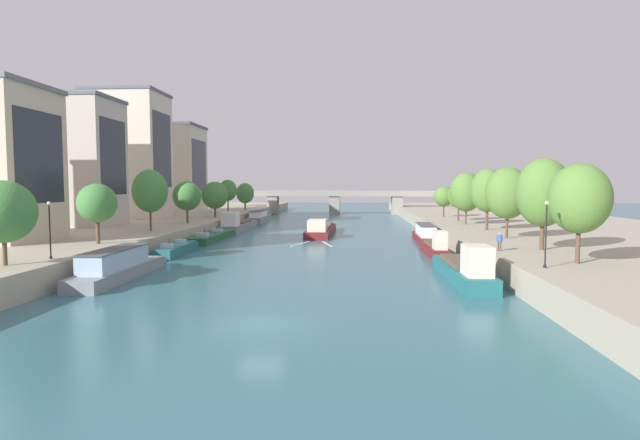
{
  "coord_description": "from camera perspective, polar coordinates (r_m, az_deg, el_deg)",
  "views": [
    {
      "loc": [
        5.2,
        -27.86,
        7.91
      ],
      "look_at": [
        0.0,
        50.1,
        2.48
      ],
      "focal_mm": 28.39,
      "sensor_mm": 36.0,
      "label": 1
    }
  ],
  "objects": [
    {
      "name": "ground_plane",
      "position": [
        29.42,
        -6.64,
        -11.64
      ],
      "size": [
        400.0,
        400.0,
        0.0
      ],
      "primitive_type": "plane",
      "color": "#336675"
    },
    {
      "name": "quay_left",
      "position": [
        92.28,
        -21.91,
        -0.58
      ],
      "size": [
        36.0,
        170.0,
        2.08
      ],
      "primitive_type": "cube",
      "color": "#A89E89",
      "rests_on": "ground"
    },
    {
      "name": "quay_right",
      "position": [
        88.27,
        23.42,
        -0.81
      ],
      "size": [
        36.0,
        170.0,
        2.08
      ],
      "primitive_type": "cube",
      "color": "#A89E89",
      "rests_on": "ground"
    },
    {
      "name": "barge_midriver",
      "position": [
        80.48,
        0.1,
        -1.05
      ],
      "size": [
        4.14,
        19.57,
        2.81
      ],
      "color": "maroon",
      "rests_on": "ground"
    },
    {
      "name": "wake_behind_barge",
      "position": [
        67.8,
        -0.68,
        -2.71
      ],
      "size": [
        5.6,
        5.96,
        0.03
      ],
      "color": "#A5D1DB",
      "rests_on": "ground"
    },
    {
      "name": "moored_boat_left_near",
      "position": [
        45.81,
        -21.83,
        -4.85
      ],
      "size": [
        2.76,
        14.24,
        2.64
      ],
      "color": "gray",
      "rests_on": "ground"
    },
    {
      "name": "moored_boat_left_gap_after",
      "position": [
        60.02,
        -15.92,
        -3.19
      ],
      "size": [
        2.41,
        10.81,
        2.2
      ],
      "color": "#23666B",
      "rests_on": "ground"
    },
    {
      "name": "moored_boat_left_downstream",
      "position": [
        74.12,
        -12.13,
        -1.84
      ],
      "size": [
        3.42,
        14.84,
        2.08
      ],
      "color": "#235633",
      "rests_on": "ground"
    },
    {
      "name": "moored_boat_left_upstream",
      "position": [
        89.21,
        -9.31,
        -0.52
      ],
      "size": [
        3.58,
        16.51,
        3.43
      ],
      "color": "gray",
      "rests_on": "ground"
    },
    {
      "name": "moored_boat_left_second",
      "position": [
        107.41,
        -6.92,
        0.3
      ],
      "size": [
        3.32,
        14.4,
        2.53
      ],
      "color": "gray",
      "rests_on": "ground"
    },
    {
      "name": "moored_boat_right_downstream",
      "position": [
        43.26,
        15.94,
        -5.36
      ],
      "size": [
        2.81,
        14.4,
        3.45
      ],
      "color": "#23666B",
      "rests_on": "ground"
    },
    {
      "name": "moored_boat_right_lone",
      "position": [
        58.09,
        12.81,
        -3.05
      ],
      "size": [
        1.97,
        10.49,
        3.07
      ],
      "color": "maroon",
      "rests_on": "ground"
    },
    {
      "name": "moored_boat_right_gap_after",
      "position": [
        71.57,
        11.77,
        -1.6
      ],
      "size": [
        2.8,
        13.45,
        2.53
      ],
      "color": "maroon",
      "rests_on": "ground"
    },
    {
      "name": "tree_left_by_lamp",
      "position": [
        42.94,
        -32.13,
        0.79
      ],
      "size": [
        4.51,
        4.51,
        6.16
      ],
      "color": "brown",
      "rests_on": "quay_left"
    },
    {
      "name": "tree_left_third",
      "position": [
        54.56,
        -23.83,
        1.75
      ],
      "size": [
        3.81,
        3.81,
        5.96
      ],
      "color": "brown",
      "rests_on": "quay_left"
    },
    {
      "name": "tree_left_distant",
      "position": [
        67.2,
        -18.62,
        3.11
      ],
      "size": [
        4.39,
        4.39,
        7.75
      ],
      "color": "brown",
      "rests_on": "quay_left"
    },
    {
      "name": "tree_left_nearest",
      "position": [
        79.4,
        -14.76,
        2.64
      ],
      "size": [
        4.3,
        4.3,
        6.39
      ],
      "color": "brown",
      "rests_on": "quay_left"
    },
    {
      "name": "tree_left_second",
      "position": [
        93.64,
        -11.77,
        2.74
      ],
      "size": [
        4.71,
        4.71,
        6.42
      ],
      "color": "brown",
      "rests_on": "quay_left"
    },
    {
      "name": "tree_left_far",
      "position": [
        106.18,
        -10.34,
        3.31
      ],
      "size": [
        3.69,
        3.69,
        6.91
      ],
      "color": "brown",
      "rests_on": "quay_left"
    },
    {
      "name": "tree_left_end_of_row",
      "position": [
        120.08,
        -8.44,
        3.0
      ],
      "size": [
        4.19,
        4.19,
        6.26
      ],
      "color": "brown",
      "rests_on": "quay_left"
    },
    {
      "name": "tree_right_by_lamp",
      "position": [
        41.79,
        27.21,
        2.15
      ],
      "size": [
        4.42,
        4.42,
        7.41
      ],
      "color": "brown",
      "rests_on": "quay_right"
    },
    {
      "name": "tree_right_distant",
      "position": [
        49.36,
        23.86,
        2.84
      ],
      "size": [
        4.73,
        4.73,
        8.22
      ],
      "color": "brown",
      "rests_on": "quay_right"
    },
    {
      "name": "tree_right_far",
      "position": [
        58.6,
        20.39,
        2.86
      ],
      "size": [
        4.73,
        4.73,
        7.76
      ],
      "color": "brown",
      "rests_on": "quay_right"
    },
    {
      "name": "tree_right_past_mid",
      "position": [
        68.78,
        18.36,
        3.18
      ],
      "size": [
        4.32,
        4.32,
        7.91
      ],
      "color": "brown",
      "rests_on": "quay_right"
    },
    {
      "name": "tree_right_third",
      "position": [
        77.39,
        16.17,
        3.05
      ],
      "size": [
        4.72,
        4.72,
        7.68
      ],
      "color": "brown",
      "rests_on": "quay_right"
    },
    {
      "name": "tree_right_nearest",
      "position": [
        85.36,
        15.36,
        2.68
      ],
      "size": [
        3.51,
        3.51,
        6.17
      ],
      "color": "brown",
      "rests_on": "quay_right"
    },
    {
      "name": "tree_right_midway",
      "position": [
        94.61,
        13.79,
        2.59
      ],
      "size": [
        3.58,
        3.58,
        5.55
      ],
      "color": "brown",
      "rests_on": "quay_right"
    },
    {
      "name": "lamppost_left_bank",
      "position": [
        45.05,
        -28.16,
        -0.75
      ],
      "size": [
        0.28,
        0.28,
        4.52
      ],
      "color": "black",
      "rests_on": "quay_left"
    },
    {
      "name": "lamppost_right_bank",
      "position": [
        38.73,
        24.12,
        -1.17
      ],
      "size": [
        0.28,
        0.28,
        4.71
      ],
      "color": "black",
      "rests_on": "quay_right"
    },
    {
      "name": "building_left_corner",
      "position": [
        80.92,
        -26.07,
        5.93
      ],
      "size": [
        12.36,
        9.79,
        18.28
      ],
      "color": "#BCB2A8",
      "rests_on": "quay_left"
    },
    {
      "name": "building_left_far_end",
      "position": [
        96.96,
        -20.8,
        6.88
      ],
      "size": [
        12.83,
        10.71,
        22.31
      ],
      "color": "beige",
      "rests_on": "quay_left"
    },
    {
      "name": "building_left_middle",
      "position": [
        113.13,
        -17.05,
        5.54
      ],
      "size": [
        15.26,
        12.48,
        18.48
      ],
      "color": "beige",
      "rests_on": "quay_left"
    },
    {
      "name": "bridge_far",
      "position": [
        137.28,
        1.64,
        2.35
      ],
      "size": [
        57.68,
        4.4,
        6.35
      ],
      "color": "gray",
      "rests_on": "ground"
    },
    {
      "name": "person_on_quay",
      "position": [
        47.3,
        19.58,
        -2.2
      ],
      "size": [
        0.44,
        0.37,
        1.62
      ],
      "color": "#473D33",
      "rests_on": "quay_right"
    }
  ]
}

